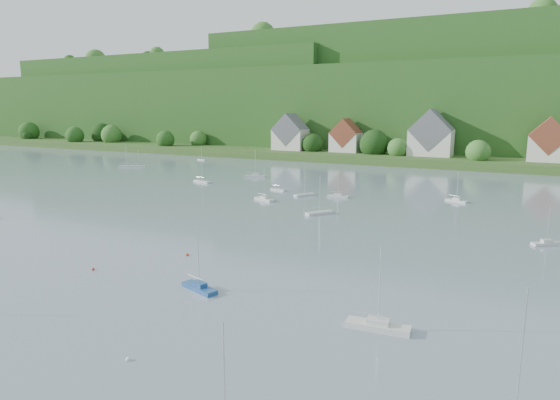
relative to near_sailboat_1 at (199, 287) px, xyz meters
name	(u,v)px	position (x,y,z in m)	size (l,w,h in m)	color
far_shore_strip	(423,156)	(-5.20, 162.33, 1.09)	(600.00, 60.00, 3.00)	#30551F
forested_ridge	(451,105)	(-4.80, 230.90, 22.47)	(620.00, 181.22, 69.89)	#1B4516
village_building_0	(290,135)	(-60.20, 149.33, 9.10)	(14.00, 10.40, 16.00)	silver
village_building_1	(346,138)	(-35.20, 151.33, 8.34)	(12.00, 9.36, 14.00)	silver
village_building_2	(431,137)	(-0.20, 150.33, 9.86)	(16.00, 11.44, 18.00)	silver
village_building_3	(549,143)	(39.80, 148.33, 9.02)	(13.00, 10.40, 15.50)	silver
near_sailboat_1	(199,287)	(0.00, 0.00, 0.00)	(5.60, 3.16, 7.29)	navy
near_sailboat_3	(378,325)	(22.10, -0.59, 0.04)	(6.49, 2.32, 8.59)	silver
mooring_buoy_1	(128,360)	(4.36, -16.34, -0.41)	(0.40, 0.40, 0.40)	white
mooring_buoy_3	(187,256)	(-9.95, 10.56, -0.41)	(0.48, 0.48, 0.48)	red
mooring_buoy_5	(93,270)	(-17.29, -0.49, -0.41)	(0.42, 0.42, 0.42)	red
far_sailboat_cluster	(397,191)	(4.61, 78.47, -0.04)	(203.88, 81.06, 8.71)	silver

